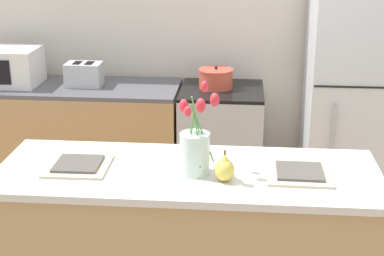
# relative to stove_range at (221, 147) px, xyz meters

# --- Properties ---
(back_wall) EXTENTS (5.20, 0.08, 2.70)m
(back_wall) POSITION_rel_stove_range_xyz_m (-0.10, 0.40, 0.90)
(back_wall) COLOR silver
(back_wall) RESTS_ON ground_plane
(back_counter) EXTENTS (1.68, 0.60, 0.91)m
(back_counter) POSITION_rel_stove_range_xyz_m (-1.16, 0.00, 0.00)
(back_counter) COLOR tan
(back_counter) RESTS_ON ground_plane
(stove_range) EXTENTS (0.60, 0.61, 0.91)m
(stove_range) POSITION_rel_stove_range_xyz_m (0.00, 0.00, 0.00)
(stove_range) COLOR #B2B5B7
(stove_range) RESTS_ON ground_plane
(refrigerator) EXTENTS (0.68, 0.67, 1.66)m
(refrigerator) POSITION_rel_stove_range_xyz_m (0.95, 0.00, 0.38)
(refrigerator) COLOR silver
(refrigerator) RESTS_ON ground_plane
(flower_vase) EXTENTS (0.18, 0.19, 0.42)m
(flower_vase) POSITION_rel_stove_range_xyz_m (-0.06, -1.63, 0.63)
(flower_vase) COLOR silver
(flower_vase) RESTS_ON kitchen_island
(pear_figurine) EXTENTS (0.09, 0.09, 0.15)m
(pear_figurine) POSITION_rel_stove_range_xyz_m (0.08, -1.71, 0.56)
(pear_figurine) COLOR #E5CC4C
(pear_figurine) RESTS_ON kitchen_island
(plate_setting_left) EXTENTS (0.30, 0.30, 0.02)m
(plate_setting_left) POSITION_rel_stove_range_xyz_m (-0.62, -1.61, 0.51)
(plate_setting_left) COLOR beige
(plate_setting_left) RESTS_ON kitchen_island
(plate_setting_right) EXTENTS (0.30, 0.30, 0.02)m
(plate_setting_right) POSITION_rel_stove_range_xyz_m (0.42, -1.61, 0.51)
(plate_setting_right) COLOR beige
(plate_setting_right) RESTS_ON kitchen_island
(toaster) EXTENTS (0.28, 0.18, 0.17)m
(toaster) POSITION_rel_stove_range_xyz_m (-1.02, 0.01, 0.54)
(toaster) COLOR #B7BABC
(toaster) RESTS_ON back_counter
(cooking_pot) EXTENTS (0.25, 0.25, 0.16)m
(cooking_pot) POSITION_rel_stove_range_xyz_m (-0.05, 0.03, 0.52)
(cooking_pot) COLOR #CC4C38
(cooking_pot) RESTS_ON stove_range
(microwave) EXTENTS (0.48, 0.37, 0.27)m
(microwave) POSITION_rel_stove_range_xyz_m (-1.60, -0.00, 0.59)
(microwave) COLOR white
(microwave) RESTS_ON back_counter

